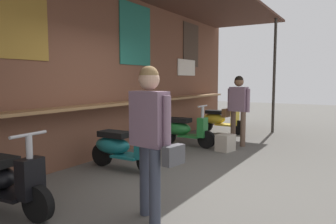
# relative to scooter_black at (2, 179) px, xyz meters

# --- Properties ---
(ground_plane) EXTENTS (35.75, 35.75, 0.00)m
(ground_plane) POSITION_rel_scooter_black_xyz_m (2.19, -1.08, -0.39)
(ground_plane) COLOR #56544F
(market_stall_facade) EXTENTS (12.77, 2.50, 3.54)m
(market_stall_facade) POSITION_rel_scooter_black_xyz_m (2.19, 0.78, 1.57)
(market_stall_facade) COLOR brown
(market_stall_facade) RESTS_ON ground_plane
(scooter_black) EXTENTS (0.49, 1.40, 0.97)m
(scooter_black) POSITION_rel_scooter_black_xyz_m (0.00, 0.00, 0.00)
(scooter_black) COLOR black
(scooter_black) RESTS_ON ground_plane
(scooter_teal) EXTENTS (0.46, 1.40, 0.97)m
(scooter_teal) POSITION_rel_scooter_black_xyz_m (2.14, 0.00, 0.00)
(scooter_teal) COLOR #197075
(scooter_teal) RESTS_ON ground_plane
(scooter_green) EXTENTS (0.46, 1.40, 0.97)m
(scooter_green) POSITION_rel_scooter_black_xyz_m (4.46, 0.00, 0.00)
(scooter_green) COLOR #237533
(scooter_green) RESTS_ON ground_plane
(scooter_yellow) EXTENTS (0.46, 1.40, 0.97)m
(scooter_yellow) POSITION_rel_scooter_black_xyz_m (6.69, 0.00, 0.00)
(scooter_yellow) COLOR gold
(scooter_yellow) RESTS_ON ground_plane
(shopper_with_handbag) EXTENTS (0.34, 0.67, 1.68)m
(shopper_with_handbag) POSITION_rel_scooter_black_xyz_m (0.68, -1.61, 0.64)
(shopper_with_handbag) COLOR #383D4C
(shopper_with_handbag) RESTS_ON ground_plane
(shopper_browsing) EXTENTS (0.29, 0.66, 1.63)m
(shopper_browsing) POSITION_rel_scooter_black_xyz_m (5.19, -1.05, 0.60)
(shopper_browsing) COLOR brown
(shopper_browsing) RESTS_ON ground_plane
(merchandise_crate) EXTENTS (0.43, 0.37, 0.36)m
(merchandise_crate) POSITION_rel_scooter_black_xyz_m (4.44, -1.04, -0.21)
(merchandise_crate) COLOR #B2A899
(merchandise_crate) RESTS_ON ground_plane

